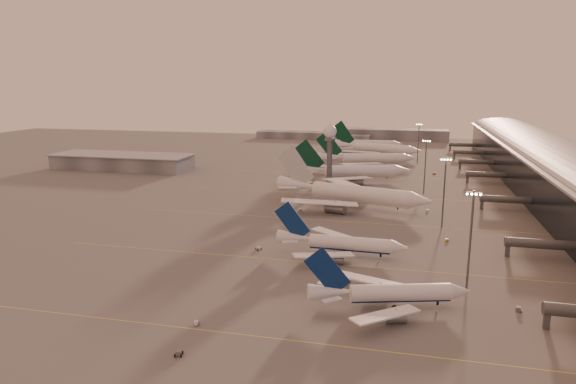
# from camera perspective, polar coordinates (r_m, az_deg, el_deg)

# --- Properties ---
(ground) EXTENTS (700.00, 700.00, 0.00)m
(ground) POSITION_cam_1_polar(r_m,az_deg,el_deg) (142.14, -4.98, -8.58)
(ground) COLOR #595656
(ground) RESTS_ON ground
(taxiway_markings) EXTENTS (180.00, 185.25, 0.02)m
(taxiway_markings) POSITION_cam_1_polar(r_m,az_deg,el_deg) (189.20, 9.10, -3.35)
(taxiway_markings) COLOR #DAC74C
(taxiway_markings) RESTS_ON ground
(terminal) EXTENTS (57.00, 362.00, 23.04)m
(terminal) POSITION_cam_1_polar(r_m,az_deg,el_deg) (248.18, 28.43, 1.53)
(terminal) COLOR black
(terminal) RESTS_ON ground
(hangar) EXTENTS (82.00, 27.00, 8.50)m
(hangar) POSITION_cam_1_polar(r_m,az_deg,el_deg) (314.95, -17.92, 3.27)
(hangar) COLOR slate
(hangar) RESTS_ON ground
(radar_tower) EXTENTS (6.40, 6.40, 31.10)m
(radar_tower) POSITION_cam_1_polar(r_m,az_deg,el_deg) (250.48, 4.67, 5.48)
(radar_tower) COLOR #505257
(radar_tower) RESTS_ON ground
(mast_a) EXTENTS (3.60, 0.56, 25.00)m
(mast_a) POSITION_cam_1_polar(r_m,az_deg,el_deg) (132.12, 19.63, -4.62)
(mast_a) COLOR #505257
(mast_a) RESTS_ON ground
(mast_b) EXTENTS (3.60, 0.56, 25.00)m
(mast_b) POSITION_cam_1_polar(r_m,az_deg,el_deg) (185.05, 16.96, 0.29)
(mast_b) COLOR #505257
(mast_b) RESTS_ON ground
(mast_c) EXTENTS (3.60, 0.56, 25.00)m
(mast_c) POSITION_cam_1_polar(r_m,az_deg,el_deg) (238.88, 15.01, 3.02)
(mast_c) COLOR #505257
(mast_c) RESTS_ON ground
(mast_d) EXTENTS (3.60, 0.56, 25.00)m
(mast_d) POSITION_cam_1_polar(r_m,az_deg,el_deg) (328.02, 14.28, 5.49)
(mast_d) COLOR #505257
(mast_d) RESTS_ON ground
(distant_horizon) EXTENTS (165.00, 37.50, 9.00)m
(distant_horizon) POSITION_cam_1_polar(r_m,az_deg,el_deg) (455.19, 8.29, 6.30)
(distant_horizon) COLOR slate
(distant_horizon) RESTS_ON ground
(narrowbody_near) EXTENTS (36.99, 29.10, 14.81)m
(narrowbody_near) POSITION_cam_1_polar(r_m,az_deg,el_deg) (120.30, 11.16, -11.24)
(narrowbody_near) COLOR white
(narrowbody_near) RESTS_ON ground
(narrowbody_mid) EXTENTS (39.52, 31.55, 15.44)m
(narrowbody_mid) POSITION_cam_1_polar(r_m,az_deg,el_deg) (152.44, 5.85, -5.89)
(narrowbody_mid) COLOR white
(narrowbody_mid) RESTS_ON ground
(widebody_white) EXTENTS (65.49, 51.73, 23.69)m
(widebody_white) POSITION_cam_1_polar(r_m,az_deg,el_deg) (210.53, 6.96, -0.53)
(widebody_white) COLOR white
(widebody_white) RESTS_ON ground
(greentail_a) EXTENTS (58.12, 46.27, 21.71)m
(greentail_a) POSITION_cam_1_polar(r_m,az_deg,el_deg) (264.42, 7.21, 2.04)
(greentail_a) COLOR white
(greentail_a) RESTS_ON ground
(greentail_b) EXTENTS (58.22, 46.49, 21.49)m
(greentail_b) POSITION_cam_1_polar(r_m,az_deg,el_deg) (309.51, 8.71, 3.48)
(greentail_b) COLOR white
(greentail_b) RESTS_ON ground
(greentail_c) EXTENTS (61.85, 49.18, 23.22)m
(greentail_c) POSITION_cam_1_polar(r_m,az_deg,el_deg) (354.34, 9.68, 4.61)
(greentail_c) COLOR white
(greentail_c) RESTS_ON ground
(greentail_d) EXTENTS (53.18, 42.91, 19.31)m
(greentail_d) POSITION_cam_1_polar(r_m,az_deg,el_deg) (386.99, 8.68, 5.18)
(greentail_d) COLOR white
(greentail_d) RESTS_ON ground
(gsv_truck_a) EXTENTS (5.16, 2.90, 1.97)m
(gsv_truck_a) POSITION_cam_1_polar(r_m,az_deg,el_deg) (112.93, -9.98, -13.93)
(gsv_truck_a) COLOR silver
(gsv_truck_a) RESTS_ON ground
(gsv_tug_near) EXTENTS (2.52, 3.58, 0.94)m
(gsv_tug_near) POSITION_cam_1_polar(r_m,az_deg,el_deg) (102.81, -12.04, -17.15)
(gsv_tug_near) COLOR #5B5E61
(gsv_tug_near) RESTS_ON ground
(gsv_catering_a) EXTENTS (5.34, 2.82, 4.24)m
(gsv_catering_a) POSITION_cam_1_polar(r_m,az_deg,el_deg) (127.76, 24.39, -11.14)
(gsv_catering_a) COLOR #5B5E61
(gsv_catering_a) RESTS_ON ground
(gsv_tug_mid) EXTENTS (3.62, 3.49, 0.90)m
(gsv_tug_mid) POSITION_cam_1_polar(r_m,az_deg,el_deg) (157.32, -3.31, -6.29)
(gsv_tug_mid) COLOR silver
(gsv_tug_mid) RESTS_ON ground
(gsv_truck_b) EXTENTS (4.83, 2.04, 1.91)m
(gsv_truck_b) POSITION_cam_1_polar(r_m,az_deg,el_deg) (172.54, 17.36, -4.98)
(gsv_truck_b) COLOR gold
(gsv_truck_b) RESTS_ON ground
(gsv_truck_c) EXTENTS (5.58, 4.13, 2.14)m
(gsv_truck_c) POSITION_cam_1_polar(r_m,az_deg,el_deg) (202.89, 1.47, -1.81)
(gsv_truck_c) COLOR silver
(gsv_truck_c) RESTS_ON ground
(gsv_catering_b) EXTENTS (4.73, 2.94, 3.60)m
(gsv_catering_b) POSITION_cam_1_polar(r_m,az_deg,el_deg) (208.81, 15.29, -1.64)
(gsv_catering_b) COLOR silver
(gsv_catering_b) RESTS_ON ground
(gsv_tug_far) EXTENTS (3.41, 4.33, 1.08)m
(gsv_tug_far) POSITION_cam_1_polar(r_m,az_deg,el_deg) (241.80, 7.45, 0.27)
(gsv_tug_far) COLOR silver
(gsv_tug_far) RESTS_ON ground
(gsv_truck_d) EXTENTS (2.10, 5.34, 2.15)m
(gsv_truck_d) POSITION_cam_1_polar(r_m,az_deg,el_deg) (268.88, 0.41, 1.71)
(gsv_truck_d) COLOR silver
(gsv_truck_d) RESTS_ON ground
(gsv_tug_hangar) EXTENTS (3.52, 2.83, 0.88)m
(gsv_tug_hangar) POSITION_cam_1_polar(r_m,az_deg,el_deg) (293.12, 15.95, 1.99)
(gsv_tug_hangar) COLOR gold
(gsv_tug_hangar) RESTS_ON ground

